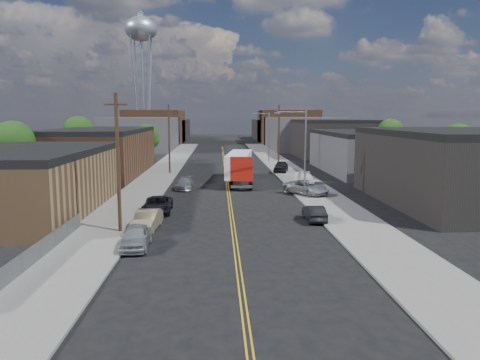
{
  "coord_description": "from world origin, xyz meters",
  "views": [
    {
      "loc": [
        -1.09,
        -23.35,
        8.43
      ],
      "look_at": [
        0.92,
        19.56,
        2.5
      ],
      "focal_mm": 35.0,
      "sensor_mm": 36.0,
      "label": 1
    }
  ],
  "objects": [
    {
      "name": "ground",
      "position": [
        0.0,
        60.0,
        0.0
      ],
      "size": [
        260.0,
        260.0,
        0.0
      ],
      "primitive_type": "plane",
      "color": "black",
      "rests_on": "ground"
    },
    {
      "name": "car_right_lot_b",
      "position": [
        9.46,
        32.39,
        0.83
      ],
      "size": [
        2.21,
        4.8,
        1.36
      ],
      "primitive_type": "imported",
      "rotation": [
        0.0,
        0.0,
        -0.07
      ],
      "color": "white",
      "rests_on": "sidewalk_right"
    },
    {
      "name": "sidewalk_right",
      "position": [
        9.5,
        45.0,
        0.07
      ],
      "size": [
        5.0,
        140.0,
        0.15
      ],
      "primitive_type": "cube",
      "color": "slate",
      "rests_on": "ground"
    },
    {
      "name": "car_right_lot_a",
      "position": [
        8.2,
        25.19,
        0.89
      ],
      "size": [
        4.99,
        5.75,
        1.47
      ],
      "primitive_type": "imported",
      "rotation": [
        0.0,
        0.0,
        0.6
      ],
      "color": "#AFB3B5",
      "rests_on": "sidewalk_right"
    },
    {
      "name": "car_left_a",
      "position": [
        -6.4,
        5.98,
        0.74
      ],
      "size": [
        1.85,
        4.38,
        1.48
      ],
      "primitive_type": "imported",
      "rotation": [
        0.0,
        0.0,
        0.02
      ],
      "color": "#B7BABC",
      "rests_on": "ground"
    },
    {
      "name": "centerline",
      "position": [
        0.0,
        45.0,
        0.01
      ],
      "size": [
        0.32,
        120.0,
        0.01
      ],
      "primitive_type": "cube",
      "color": "gold",
      "rests_on": "ground"
    },
    {
      "name": "utility_pole_right",
      "position": [
        8.2,
        48.0,
        5.14
      ],
      "size": [
        1.6,
        0.26,
        10.0
      ],
      "color": "black",
      "rests_on": "ground"
    },
    {
      "name": "industrial_right_b",
      "position": [
        22.0,
        46.0,
        3.05
      ],
      "size": [
        14.0,
        24.0,
        6.1
      ],
      "color": "#3B3B3E",
      "rests_on": "ground"
    },
    {
      "name": "industrial_right_c",
      "position": [
        22.0,
        72.0,
        3.8
      ],
      "size": [
        14.0,
        22.0,
        7.6
      ],
      "color": "black",
      "rests_on": "ground"
    },
    {
      "name": "streetlight_far",
      "position": [
        7.6,
        60.0,
        5.33
      ],
      "size": [
        3.39,
        0.25,
        9.0
      ],
      "color": "gray",
      "rests_on": "ground"
    },
    {
      "name": "tree_right_far",
      "position": [
        30.06,
        60.0,
        5.18
      ],
      "size": [
        4.85,
        4.76,
        7.91
      ],
      "color": "black",
      "rests_on": "ground"
    },
    {
      "name": "water_tower",
      "position": [
        -22.0,
        110.0,
        30.65
      ],
      "size": [
        9.0,
        9.0,
        36.9
      ],
      "color": "gray",
      "rests_on": "ground"
    },
    {
      "name": "skyline_right_a",
      "position": [
        20.0,
        95.0,
        4.0
      ],
      "size": [
        16.0,
        30.0,
        8.0
      ],
      "primitive_type": "cube",
      "color": "#3B3B3E",
      "rests_on": "ground"
    },
    {
      "name": "skyline_left_a",
      "position": [
        -20.0,
        95.0,
        4.0
      ],
      "size": [
        16.0,
        30.0,
        8.0
      ],
      "primitive_type": "cube",
      "color": "#3B3B3E",
      "rests_on": "ground"
    },
    {
      "name": "skyline_left_b",
      "position": [
        -20.0,
        120.0,
        5.0
      ],
      "size": [
        16.0,
        26.0,
        10.0
      ],
      "primitive_type": "cube",
      "color": "#543421",
      "rests_on": "ground"
    },
    {
      "name": "warehouse_tan",
      "position": [
        -18.0,
        18.0,
        2.8
      ],
      "size": [
        12.0,
        22.0,
        5.6
      ],
      "color": "brown",
      "rests_on": "ground"
    },
    {
      "name": "car_right_lot_c",
      "position": [
        8.2,
        45.14,
        0.95
      ],
      "size": [
        2.92,
        5.03,
        1.61
      ],
      "primitive_type": "imported",
      "rotation": [
        0.0,
        0.0,
        -0.23
      ],
      "color": "black",
      "rests_on": "sidewalk_right"
    },
    {
      "name": "warehouse_brown",
      "position": [
        -18.0,
        44.0,
        3.3
      ],
      "size": [
        12.0,
        26.0,
        6.6
      ],
      "color": "#543421",
      "rests_on": "ground"
    },
    {
      "name": "tree_left_near",
      "position": [
        -23.94,
        30.0,
        5.18
      ],
      "size": [
        4.85,
        4.76,
        7.91
      ],
      "color": "black",
      "rests_on": "ground"
    },
    {
      "name": "semi_truck",
      "position": [
        1.5,
        35.62,
        2.22
      ],
      "size": [
        3.89,
        15.14,
        3.9
      ],
      "rotation": [
        0.0,
        0.0,
        -0.12
      ],
      "color": "silver",
      "rests_on": "ground"
    },
    {
      "name": "sidewalk_left",
      "position": [
        -9.5,
        45.0,
        0.07
      ],
      "size": [
        5.0,
        140.0,
        0.15
      ],
      "primitive_type": "cube",
      "color": "slate",
      "rests_on": "ground"
    },
    {
      "name": "skyline_left_c",
      "position": [
        -20.0,
        140.0,
        3.5
      ],
      "size": [
        16.0,
        40.0,
        7.0
      ],
      "primitive_type": "cube",
      "color": "black",
      "rests_on": "ground"
    },
    {
      "name": "car_left_d",
      "position": [
        -5.0,
        30.22,
        0.66
      ],
      "size": [
        2.01,
        4.64,
        1.33
      ],
      "primitive_type": "imported",
      "rotation": [
        0.0,
        0.0,
        -0.03
      ],
      "color": "#939598",
      "rests_on": "ground"
    },
    {
      "name": "car_left_c",
      "position": [
        -6.4,
        16.91,
        0.72
      ],
      "size": [
        2.5,
        5.21,
        1.43
      ],
      "primitive_type": "imported",
      "rotation": [
        0.0,
        0.0,
        0.02
      ],
      "color": "black",
      "rests_on": "ground"
    },
    {
      "name": "tree_right_near",
      "position": [
        30.06,
        36.0,
        4.87
      ],
      "size": [
        4.6,
        4.48,
        7.44
      ],
      "color": "black",
      "rests_on": "ground"
    },
    {
      "name": "industrial_right_a",
      "position": [
        21.99,
        20.0,
        3.55
      ],
      "size": [
        14.0,
        22.0,
        7.1
      ],
      "color": "black",
      "rests_on": "ground"
    },
    {
      "name": "car_right_oncoming",
      "position": [
        6.6,
        13.17,
        0.64
      ],
      "size": [
        1.39,
        3.91,
        1.29
      ],
      "primitive_type": "imported",
      "rotation": [
        0.0,
        0.0,
        3.15
      ],
      "color": "black",
      "rests_on": "ground"
    },
    {
      "name": "skyline_right_c",
      "position": [
        20.0,
        140.0,
        3.5
      ],
      "size": [
        16.0,
        40.0,
        7.0
      ],
      "primitive_type": "cube",
      "color": "black",
      "rests_on": "ground"
    },
    {
      "name": "car_left_b",
      "position": [
        -6.4,
        10.85,
        0.74
      ],
      "size": [
        1.92,
        4.62,
        1.49
      ],
      "primitive_type": "imported",
      "rotation": [
        0.0,
        0.0,
        -0.08
      ],
      "color": "#827455",
      "rests_on": "ground"
    },
    {
      "name": "tree_left_far",
      "position": [
        -13.94,
        62.0,
        4.57
      ],
      "size": [
        4.35,
        4.2,
        6.97
      ],
      "color": "black",
      "rests_on": "ground"
    },
    {
      "name": "streetlight_near",
      "position": [
        7.6,
        25.0,
        5.33
      ],
      "size": [
        3.39,
        0.25,
        9.0
      ],
      "color": "gray",
      "rests_on": "ground"
    },
    {
      "name": "utility_pole_left_near",
      "position": [
        -8.2,
        10.0,
        5.14
      ],
      "size": [
        1.6,
        0.26,
        10.0
      ],
      "color": "black",
      "rests_on": "ground"
    },
    {
      "name": "chainlink_fence",
      "position": [
        -11.5,
        3.5,
        0.66
      ],
      "size": [
        0.05,
        16.0,
        1.22
      ],
      "color": "slate",
      "rests_on": "ground"
    },
    {
      "name": "tree_left_mid",
      "position": [
        -23.94,
        55.0,
        5.48
      ],
      "size": [
        5.1,
        5.04,
        8.37
      ],
      "color": "black",
      "rests_on": "ground"
    },
    {
      "name": "utility_pole_left_far",
      "position": [
        -8.2,
        45.0,
        5.14
      ],
      "size": [
        1.6,
        0.26,
        10.0
      ],
      "color": "black",
      "rests_on": "ground"
    },
    {
      "name": "skyline_right_b",
      "position": [
        20.0,
        120.0,
        5.0
      ],
      "size": [
        16.0,
        26.0,
        10.0
      ],
      "primitive_type": "cube",
      "color": "#543421",
      "rests_on": "ground"
    },
    {
      "name": "car_ahead_truck",
      "position": [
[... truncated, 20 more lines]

